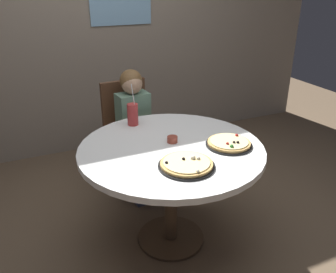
{
  "coord_description": "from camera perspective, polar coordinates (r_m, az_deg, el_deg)",
  "views": [
    {
      "loc": [
        -0.85,
        -1.86,
        1.75
      ],
      "look_at": [
        0.0,
        0.05,
        0.8
      ],
      "focal_mm": 37.67,
      "sensor_mm": 36.0,
      "label": 1
    }
  ],
  "objects": [
    {
      "name": "pizza_veggie",
      "position": [
        2.03,
        3.03,
        -4.51
      ],
      "size": [
        0.33,
        0.33,
        0.05
      ],
      "color": "black",
      "rests_on": "dining_table"
    },
    {
      "name": "soda_cup",
      "position": [
        2.6,
        -5.73,
        3.59
      ],
      "size": [
        0.08,
        0.08,
        0.31
      ],
      "color": "#B73333",
      "rests_on": "dining_table"
    },
    {
      "name": "ground_plane",
      "position": [
        2.69,
        0.45,
        -16.13
      ],
      "size": [
        8.0,
        8.0,
        0.0
      ],
      "primitive_type": "plane",
      "color": "brown"
    },
    {
      "name": "pizza_cheese",
      "position": [
        2.32,
        9.84,
        -1.1
      ],
      "size": [
        0.3,
        0.3,
        0.05
      ],
      "color": "black",
      "rests_on": "dining_table"
    },
    {
      "name": "diner_child",
      "position": [
        2.97,
        -4.89,
        -0.89
      ],
      "size": [
        0.29,
        0.42,
        1.08
      ],
      "color": "#3F4766",
      "rests_on": "ground_plane"
    },
    {
      "name": "sauce_bowl",
      "position": [
        2.33,
        0.7,
        -0.47
      ],
      "size": [
        0.07,
        0.07,
        0.04
      ],
      "primitive_type": "cylinder",
      "color": "brown",
      "rests_on": "dining_table"
    },
    {
      "name": "wall_with_window",
      "position": [
        3.79,
        -11.62,
        19.41
      ],
      "size": [
        5.2,
        0.14,
        2.9
      ],
      "color": "gray",
      "rests_on": "ground_plane"
    },
    {
      "name": "chair_wooden",
      "position": [
        3.11,
        -6.32,
        1.13
      ],
      "size": [
        0.44,
        0.44,
        0.95
      ],
      "color": "brown",
      "rests_on": "ground_plane"
    },
    {
      "name": "dining_table",
      "position": [
        2.32,
        0.5,
        -3.81
      ],
      "size": [
        1.2,
        1.2,
        0.75
      ],
      "color": "white",
      "rests_on": "ground_plane"
    }
  ]
}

